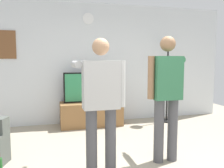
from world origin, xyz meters
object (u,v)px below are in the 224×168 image
at_px(floor_lamp, 168,65).
at_px(wall_clock, 88,19).
at_px(person_standing_nearer_lamp, 101,98).
at_px(television, 91,87).
at_px(person_standing_nearer_couch, 166,92).
at_px(tv_stand, 91,114).

bearing_deg(floor_lamp, wall_clock, 167.14).
bearing_deg(person_standing_nearer_lamp, television, 83.67).
relative_size(wall_clock, person_standing_nearer_lamp, 0.15).
bearing_deg(wall_clock, floor_lamp, -12.86).
relative_size(television, person_standing_nearer_couch, 0.66).
bearing_deg(person_standing_nearer_couch, television, 108.64).
bearing_deg(tv_stand, person_standing_nearer_couch, -70.96).
bearing_deg(person_standing_nearer_lamp, floor_lamp, 45.89).
height_order(television, person_standing_nearer_lamp, person_standing_nearer_lamp).
relative_size(floor_lamp, person_standing_nearer_couch, 1.04).
bearing_deg(tv_stand, floor_lamp, -3.64).
bearing_deg(person_standing_nearer_lamp, person_standing_nearer_couch, 7.54).
bearing_deg(wall_clock, person_standing_nearer_couch, -73.17).
xyz_separation_m(television, person_standing_nearer_lamp, (-0.25, -2.23, 0.13)).
height_order(tv_stand, person_standing_nearer_lamp, person_standing_nearer_lamp).
bearing_deg(person_standing_nearer_couch, person_standing_nearer_lamp, -172.46).
xyz_separation_m(television, person_standing_nearer_couch, (0.71, -2.10, 0.15)).
height_order(tv_stand, television, television).
relative_size(tv_stand, floor_lamp, 0.73).
distance_m(floor_lamp, person_standing_nearer_lamp, 2.91).
height_order(television, floor_lamp, floor_lamp).
bearing_deg(television, person_standing_nearer_lamp, -96.33).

